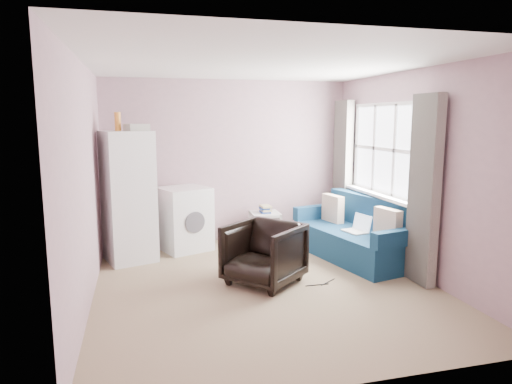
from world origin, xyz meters
TOP-DOWN VIEW (x-y plane):
  - room at (0.02, 0.01)m, footprint 3.84×4.24m
  - armchair at (0.01, 0.06)m, footprint 1.05×1.05m
  - fridge at (-1.51, 1.37)m, footprint 0.76×0.75m
  - washing_machine at (-0.75, 1.72)m, footprint 0.84×0.84m
  - side_table at (0.49, 1.76)m, footprint 0.45×0.45m
  - sofa at (1.53, 0.71)m, footprint 1.23×2.00m
  - window_dressing at (1.78, 0.70)m, footprint 0.17×2.62m
  - floor_cables at (0.67, -0.14)m, footprint 0.42×0.17m

SIDE VIEW (x-z plane):
  - floor_cables at x=0.67m, z-range 0.00..0.01m
  - side_table at x=0.49m, z-range -0.02..0.58m
  - sofa at x=1.53m, z-range -0.11..0.72m
  - armchair at x=0.01m, z-range 0.00..0.79m
  - washing_machine at x=-0.75m, z-range 0.02..0.94m
  - fridge at x=-1.51m, z-range -0.11..1.89m
  - window_dressing at x=1.78m, z-range 0.02..2.20m
  - room at x=0.02m, z-range -0.02..2.52m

